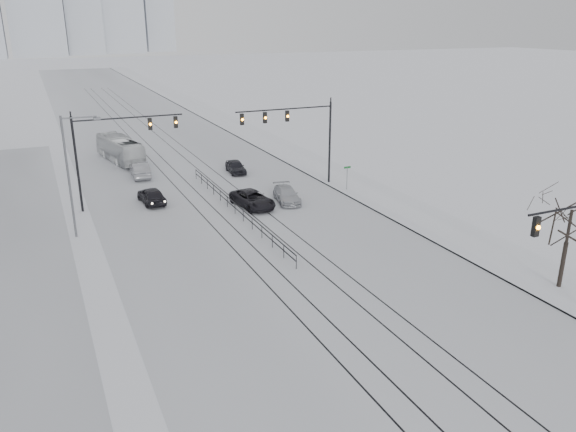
# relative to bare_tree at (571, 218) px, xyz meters

# --- Properties ---
(road) EXTENTS (22.00, 260.00, 0.02)m
(road) POSITION_rel_bare_tree_xyz_m (-13.20, 51.00, -4.48)
(road) COLOR silver
(road) RESTS_ON ground
(sidewalk_east) EXTENTS (5.00, 260.00, 0.16)m
(sidewalk_east) POSITION_rel_bare_tree_xyz_m (0.30, 51.00, -4.41)
(sidewalk_east) COLOR silver
(sidewalk_east) RESTS_ON ground
(curb) EXTENTS (0.10, 260.00, 0.12)m
(curb) POSITION_rel_bare_tree_xyz_m (-2.15, 51.00, -4.43)
(curb) COLOR gray
(curb) RESTS_ON ground
(tram_rails) EXTENTS (5.30, 180.00, 0.01)m
(tram_rails) POSITION_rel_bare_tree_xyz_m (-13.20, 31.00, -4.47)
(tram_rails) COLOR black
(tram_rails) RESTS_ON ground
(traffic_mast_ne) EXTENTS (9.60, 0.37, 8.00)m
(traffic_mast_ne) POSITION_rel_bare_tree_xyz_m (-5.05, 25.99, 1.27)
(traffic_mast_ne) COLOR black
(traffic_mast_ne) RESTS_ON ground
(traffic_mast_nw) EXTENTS (9.10, 0.37, 8.00)m
(traffic_mast_nw) POSITION_rel_bare_tree_xyz_m (-21.72, 27.00, 1.08)
(traffic_mast_nw) COLOR black
(traffic_mast_nw) RESTS_ON ground
(street_light_west) EXTENTS (2.73, 0.25, 9.00)m
(street_light_west) POSITION_rel_bare_tree_xyz_m (-25.40, 21.00, 0.72)
(street_light_west) COLOR #595B60
(street_light_west) RESTS_ON ground
(bare_tree) EXTENTS (4.40, 4.40, 6.10)m
(bare_tree) POSITION_rel_bare_tree_xyz_m (0.00, 0.00, 0.00)
(bare_tree) COLOR black
(bare_tree) RESTS_ON ground
(median_fence) EXTENTS (0.06, 24.00, 1.00)m
(median_fence) POSITION_rel_bare_tree_xyz_m (-13.20, 21.00, -3.96)
(median_fence) COLOR black
(median_fence) RESTS_ON ground
(street_sign) EXTENTS (0.70, 0.06, 2.40)m
(street_sign) POSITION_rel_bare_tree_xyz_m (-1.40, 23.00, -2.88)
(street_sign) COLOR #595B60
(street_sign) RESTS_ON ground
(sedan_sb_inner) EXTENTS (2.08, 4.43, 1.47)m
(sedan_sb_inner) POSITION_rel_bare_tree_xyz_m (-18.93, 26.70, -3.76)
(sedan_sb_inner) COLOR black
(sedan_sb_inner) RESTS_ON ground
(sedan_sb_outer) EXTENTS (1.83, 4.77, 1.55)m
(sedan_sb_outer) POSITION_rel_bare_tree_xyz_m (-18.23, 36.01, -3.71)
(sedan_sb_outer) COLOR gray
(sedan_sb_outer) RESTS_ON ground
(sedan_nb_front) EXTENTS (3.02, 5.31, 1.40)m
(sedan_nb_front) POSITION_rel_bare_tree_xyz_m (-11.20, 22.16, -3.79)
(sedan_nb_front) COLOR black
(sedan_nb_front) RESTS_ON ground
(sedan_nb_right) EXTENTS (2.60, 4.74, 1.30)m
(sedan_nb_right) POSITION_rel_bare_tree_xyz_m (-7.93, 22.26, -3.84)
(sedan_nb_right) COLOR #B0B3B8
(sedan_nb_right) RESTS_ON ground
(sedan_nb_far) EXTENTS (1.88, 4.05, 1.34)m
(sedan_nb_far) POSITION_rel_bare_tree_xyz_m (-8.75, 33.57, -3.82)
(sedan_nb_far) COLOR black
(sedan_nb_far) RESTS_ON ground
(box_truck) EXTENTS (4.11, 10.36, 2.81)m
(box_truck) POSITION_rel_bare_tree_xyz_m (-19.00, 43.83, -3.08)
(box_truck) COLOR silver
(box_truck) RESTS_ON ground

